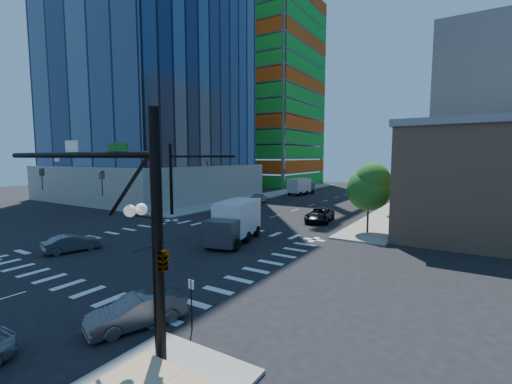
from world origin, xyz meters
The scene contains 18 objects.
ground centered at (0.00, 0.00, 0.00)m, with size 160.00×160.00×0.00m, color black.
road_markings centered at (0.00, 0.00, 0.01)m, with size 20.00×20.00×0.01m, color silver.
sidewalk_ne centered at (12.50, 40.00, 0.07)m, with size 5.00×60.00×0.15m, color gray.
sidewalk_nw centered at (-12.50, 40.00, 0.07)m, with size 5.00×60.00×0.15m, color gray.
office_tower centered at (-30.00, 25.00, 35.13)m, with size 30.00×30.00×71.00m.
construction_building centered at (-27.41, 61.93, 24.61)m, with size 25.16×34.50×70.60m.
signal_mast_se centered at (10.60, -11.50, 5.01)m, with size 10.51×2.48×9.00m.
signal_mast_nw centered at (-10.00, 11.50, 5.49)m, with size 10.20×0.40×9.00m.
tree_south centered at (12.63, 13.90, 4.69)m, with size 4.16×4.16×6.82m.
tree_north centered at (12.93, 25.90, 3.99)m, with size 3.54×3.52×5.78m.
no_parking_sign centered at (10.70, -9.00, 1.38)m, with size 0.30×0.06×2.20m.
car_nb_right centered at (8.50, -10.11, 0.70)m, with size 1.49×4.27×1.41m, color #4B4B50.
car_nb_far centered at (6.18, 17.57, 0.80)m, with size 2.64×5.72×1.59m, color black.
car_sb_near centered at (-4.12, 15.73, 0.72)m, with size 2.01×4.95×1.44m, color #BDBDBD.
car_sb_mid centered at (-8.43, 27.99, 0.79)m, with size 1.86×4.63×1.58m, color #A6A9AD.
car_sb_cross centered at (-5.80, -4.79, 0.68)m, with size 1.43×4.11×1.35m, color #515257.
box_truck_near centered at (3.34, 4.33, 1.56)m, with size 4.39×7.22×3.53m.
box_truck_far centered at (-7.43, 42.68, 1.45)m, with size 3.24×6.49×3.29m.
Camera 1 is at (20.60, -19.62, 7.46)m, focal length 24.00 mm.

